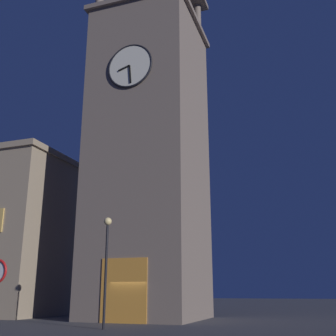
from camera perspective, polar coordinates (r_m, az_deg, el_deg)
name	(u,v)px	position (r m, az deg, el deg)	size (l,w,h in m)	color
ground_plane	(133,323)	(28.34, -4.83, -20.35)	(200.00, 200.00, 0.00)	#424247
clocktower	(150,152)	(33.20, -2.53, 2.14)	(8.31, 8.79, 31.43)	#75665B
street_lamp	(107,251)	(23.68, -8.40, -11.18)	(0.44, 0.44, 5.92)	black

